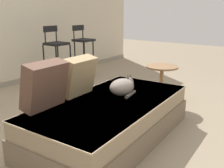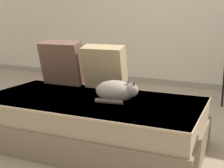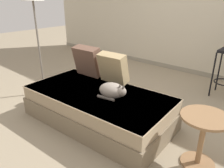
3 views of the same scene
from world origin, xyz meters
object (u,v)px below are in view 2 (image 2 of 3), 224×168
(throw_pillow_middle, at_px, (105,67))
(cat, at_px, (117,91))
(couch, at_px, (91,121))
(throw_pillow_corner, at_px, (62,63))

(throw_pillow_middle, xyz_separation_m, cat, (0.30, -0.35, -0.12))
(throw_pillow_middle, height_order, cat, throw_pillow_middle)
(couch, distance_m, throw_pillow_corner, 0.76)
(throw_pillow_corner, distance_m, cat, 0.84)
(couch, xyz_separation_m, throw_pillow_middle, (-0.07, 0.37, 0.41))
(throw_pillow_corner, height_order, cat, throw_pillow_corner)
(throw_pillow_corner, bearing_deg, throw_pillow_middle, 3.50)
(throw_pillow_corner, xyz_separation_m, cat, (0.76, -0.32, -0.14))
(throw_pillow_corner, relative_size, cat, 1.19)
(throw_pillow_corner, bearing_deg, couch, -32.84)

